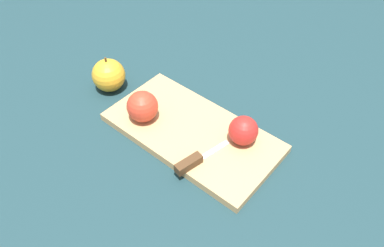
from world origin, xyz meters
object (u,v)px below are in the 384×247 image
apple_half_left (142,106)px  apple_half_right (243,131)px  apple_whole (109,75)px  knife (191,162)px

apple_half_left → apple_half_right: apple_half_left is taller
apple_half_left → apple_whole: bearing=55.2°
apple_half_left → knife: 0.19m
knife → apple_whole: size_ratio=1.42×
apple_half_left → apple_whole: apple_whole is taller
apple_half_right → knife: apple_half_right is taller
knife → apple_whole: bearing=89.5°
apple_half_left → apple_whole: size_ratio=0.75×
apple_whole → knife: bearing=-20.3°
apple_half_right → knife: (-0.06, -0.12, -0.02)m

